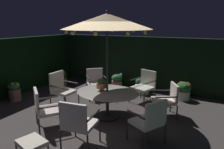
{
  "coord_description": "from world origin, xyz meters",
  "views": [
    {
      "loc": [
        2.6,
        -4.23,
        2.47
      ],
      "look_at": [
        0.01,
        0.63,
        1.11
      ],
      "focal_mm": 33.72,
      "sensor_mm": 36.0,
      "label": 1
    }
  ],
  "objects_px": {
    "centerpiece_planter": "(101,84)",
    "potted_plant_back_right": "(61,78)",
    "patio_chair_west": "(145,84)",
    "potted_plant_right_near": "(117,81)",
    "ottoman_footrest": "(32,144)",
    "potted_plant_back_left": "(15,91)",
    "patio_chair_south": "(150,119)",
    "patio_chair_east": "(44,107)",
    "patio_dining_table": "(107,97)",
    "patio_chair_northeast": "(61,87)",
    "patio_chair_southwest": "(167,98)",
    "patio_chair_southeast": "(78,122)",
    "potted_plant_front_corner": "(183,90)",
    "patio_umbrella": "(107,22)",
    "potted_plant_right_far": "(142,85)",
    "patio_chair_north": "(96,81)"
  },
  "relations": [
    {
      "from": "patio_chair_west",
      "to": "potted_plant_back_right",
      "type": "bearing_deg",
      "value": 178.09
    },
    {
      "from": "patio_chair_north",
      "to": "potted_plant_right_far",
      "type": "distance_m",
      "value": 1.69
    },
    {
      "from": "patio_chair_west",
      "to": "potted_plant_front_corner",
      "type": "distance_m",
      "value": 1.33
    },
    {
      "from": "patio_chair_southeast",
      "to": "potted_plant_right_near",
      "type": "height_order",
      "value": "patio_chair_southeast"
    },
    {
      "from": "patio_dining_table",
      "to": "patio_chair_southeast",
      "type": "relative_size",
      "value": 1.64
    },
    {
      "from": "centerpiece_planter",
      "to": "patio_chair_south",
      "type": "distance_m",
      "value": 1.79
    },
    {
      "from": "patio_umbrella",
      "to": "patio_chair_northeast",
      "type": "distance_m",
      "value": 2.51
    },
    {
      "from": "patio_chair_southeast",
      "to": "patio_umbrella",
      "type": "bearing_deg",
      "value": 98.23
    },
    {
      "from": "patio_chair_north",
      "to": "potted_plant_front_corner",
      "type": "xyz_separation_m",
      "value": [
        2.67,
        1.11,
        -0.24
      ]
    },
    {
      "from": "patio_chair_southwest",
      "to": "potted_plant_front_corner",
      "type": "relative_size",
      "value": 1.49
    },
    {
      "from": "centerpiece_planter",
      "to": "patio_chair_west",
      "type": "xyz_separation_m",
      "value": [
        0.68,
        1.54,
        -0.32
      ]
    },
    {
      "from": "centerpiece_planter",
      "to": "patio_chair_east",
      "type": "distance_m",
      "value": 1.54
    },
    {
      "from": "patio_chair_northeast",
      "to": "ottoman_footrest",
      "type": "bearing_deg",
      "value": -59.95
    },
    {
      "from": "patio_chair_northeast",
      "to": "potted_plant_right_far",
      "type": "relative_size",
      "value": 1.7
    },
    {
      "from": "ottoman_footrest",
      "to": "patio_chair_east",
      "type": "bearing_deg",
      "value": 125.04
    },
    {
      "from": "patio_dining_table",
      "to": "potted_plant_back_left",
      "type": "height_order",
      "value": "patio_dining_table"
    },
    {
      "from": "patio_chair_northeast",
      "to": "patio_chair_southwest",
      "type": "xyz_separation_m",
      "value": [
        3.01,
        0.74,
        -0.06
      ]
    },
    {
      "from": "patio_chair_west",
      "to": "patio_chair_southwest",
      "type": "bearing_deg",
      "value": -39.89
    },
    {
      "from": "patio_chair_south",
      "to": "patio_chair_west",
      "type": "height_order",
      "value": "patio_chair_west"
    },
    {
      "from": "potted_plant_right_far",
      "to": "patio_chair_west",
      "type": "bearing_deg",
      "value": -64.8
    },
    {
      "from": "ottoman_footrest",
      "to": "potted_plant_back_left",
      "type": "bearing_deg",
      "value": 146.98
    },
    {
      "from": "patio_dining_table",
      "to": "patio_chair_southeast",
      "type": "xyz_separation_m",
      "value": [
        0.23,
        -1.59,
        0.03
      ]
    },
    {
      "from": "centerpiece_planter",
      "to": "patio_chair_west",
      "type": "bearing_deg",
      "value": 66.3
    },
    {
      "from": "patio_chair_southeast",
      "to": "ottoman_footrest",
      "type": "height_order",
      "value": "patio_chair_southeast"
    },
    {
      "from": "centerpiece_planter",
      "to": "patio_chair_northeast",
      "type": "bearing_deg",
      "value": 177.94
    },
    {
      "from": "patio_dining_table",
      "to": "ottoman_footrest",
      "type": "distance_m",
      "value": 2.33
    },
    {
      "from": "patio_chair_southeast",
      "to": "potted_plant_back_right",
      "type": "bearing_deg",
      "value": 135.67
    },
    {
      "from": "patio_chair_northeast",
      "to": "patio_chair_southwest",
      "type": "height_order",
      "value": "patio_chair_northeast"
    },
    {
      "from": "centerpiece_planter",
      "to": "patio_chair_west",
      "type": "distance_m",
      "value": 1.71
    },
    {
      "from": "patio_umbrella",
      "to": "patio_chair_southeast",
      "type": "height_order",
      "value": "patio_umbrella"
    },
    {
      "from": "patio_chair_northeast",
      "to": "patio_chair_east",
      "type": "bearing_deg",
      "value": -64.32
    },
    {
      "from": "potted_plant_right_far",
      "to": "potted_plant_front_corner",
      "type": "distance_m",
      "value": 1.41
    },
    {
      "from": "patio_chair_south",
      "to": "patio_chair_southeast",
      "type": "bearing_deg",
      "value": -144.67
    },
    {
      "from": "patio_dining_table",
      "to": "patio_chair_southeast",
      "type": "height_order",
      "value": "patio_chair_southeast"
    },
    {
      "from": "patio_chair_northeast",
      "to": "patio_chair_south",
      "type": "distance_m",
      "value": 3.14
    },
    {
      "from": "patio_dining_table",
      "to": "potted_plant_right_near",
      "type": "xyz_separation_m",
      "value": [
        -0.89,
        2.34,
        -0.28
      ]
    },
    {
      "from": "patio_dining_table",
      "to": "potted_plant_back_left",
      "type": "relative_size",
      "value": 2.66
    },
    {
      "from": "patio_chair_west",
      "to": "patio_dining_table",
      "type": "bearing_deg",
      "value": -108.24
    },
    {
      "from": "centerpiece_planter",
      "to": "potted_plant_back_right",
      "type": "distance_m",
      "value": 3.4
    },
    {
      "from": "patio_chair_south",
      "to": "potted_plant_back_left",
      "type": "bearing_deg",
      "value": 175.54
    },
    {
      "from": "patio_chair_southwest",
      "to": "potted_plant_right_far",
      "type": "xyz_separation_m",
      "value": [
        -1.24,
        1.48,
        -0.22
      ]
    },
    {
      "from": "patio_chair_south",
      "to": "potted_plant_right_near",
      "type": "distance_m",
      "value": 3.87
    },
    {
      "from": "patio_chair_southwest",
      "to": "potted_plant_back_right",
      "type": "height_order",
      "value": "patio_chair_southwest"
    },
    {
      "from": "patio_chair_southeast",
      "to": "potted_plant_right_near",
      "type": "relative_size",
      "value": 1.8
    },
    {
      "from": "potted_plant_back_right",
      "to": "patio_dining_table",
      "type": "bearing_deg",
      "value": -28.07
    },
    {
      "from": "centerpiece_planter",
      "to": "patio_chair_west",
      "type": "height_order",
      "value": "centerpiece_planter"
    },
    {
      "from": "ottoman_footrest",
      "to": "potted_plant_right_near",
      "type": "bearing_deg",
      "value": 97.75
    },
    {
      "from": "centerpiece_planter",
      "to": "potted_plant_right_far",
      "type": "bearing_deg",
      "value": 81.69
    },
    {
      "from": "patio_chair_west",
      "to": "potted_plant_right_near",
      "type": "distance_m",
      "value": 1.64
    },
    {
      "from": "potted_plant_back_right",
      "to": "potted_plant_front_corner",
      "type": "relative_size",
      "value": 1.04
    }
  ]
}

